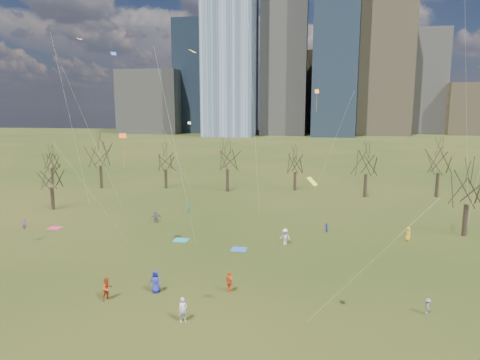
% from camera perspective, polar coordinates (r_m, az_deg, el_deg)
% --- Properties ---
extents(ground, '(500.00, 500.00, 0.00)m').
position_cam_1_polar(ground, '(38.66, -3.03, -13.30)').
color(ground, black).
rests_on(ground, ground).
extents(downtown_skyline, '(212.50, 78.00, 118.00)m').
position_cam_1_polar(downtown_skyline, '(246.73, 7.36, 15.18)').
color(downtown_skyline, slate).
rests_on(downtown_skyline, ground).
extents(bare_tree_row, '(113.04, 29.80, 9.50)m').
position_cam_1_polar(bare_tree_row, '(72.93, 3.22, 2.61)').
color(bare_tree_row, black).
rests_on(bare_tree_row, ground).
extents(blanket_teal, '(1.60, 1.50, 0.03)m').
position_cam_1_polar(blanket_teal, '(50.03, -7.87, -7.94)').
color(blanket_teal, teal).
rests_on(blanket_teal, ground).
extents(blanket_navy, '(1.60, 1.50, 0.03)m').
position_cam_1_polar(blanket_navy, '(46.51, -0.13, -9.22)').
color(blanket_navy, blue).
rests_on(blanket_navy, ground).
extents(blanket_crimson, '(1.60, 1.50, 0.03)m').
position_cam_1_polar(blanket_crimson, '(59.21, -23.48, -5.88)').
color(blanket_crimson, '#CC284E').
rests_on(blanket_crimson, ground).
extents(person_0, '(0.98, 0.69, 1.89)m').
position_cam_1_polar(person_0, '(36.74, -11.21, -13.15)').
color(person_0, navy).
rests_on(person_0, ground).
extents(person_1, '(0.78, 0.73, 1.79)m').
position_cam_1_polar(person_1, '(31.95, -7.60, -16.78)').
color(person_1, silver).
rests_on(person_1, ground).
extents(person_2, '(1.11, 1.17, 1.91)m').
position_cam_1_polar(person_2, '(36.36, -17.26, -13.64)').
color(person_2, '#C0461B').
rests_on(person_2, ground).
extents(person_3, '(0.51, 0.83, 1.24)m').
position_cam_1_polar(person_3, '(35.57, 23.75, -15.18)').
color(person_3, slate).
rests_on(person_3, ground).
extents(person_4, '(0.99, 1.06, 1.75)m').
position_cam_1_polar(person_4, '(36.20, -1.41, -13.43)').
color(person_4, '#F6571B').
rests_on(person_4, ground).
extents(person_7, '(0.58, 0.63, 1.45)m').
position_cam_1_polar(person_7, '(60.12, -26.86, -5.20)').
color(person_7, '#8E4890').
rests_on(person_7, ground).
extents(person_8, '(0.55, 0.65, 1.17)m').
position_cam_1_polar(person_8, '(53.42, 11.41, -6.26)').
color(person_8, '#292EB3').
rests_on(person_8, ground).
extents(person_9, '(1.30, 0.98, 1.80)m').
position_cam_1_polar(person_9, '(48.12, 6.02, -7.52)').
color(person_9, silver).
rests_on(person_9, ground).
extents(person_11, '(1.54, 1.15, 1.61)m').
position_cam_1_polar(person_11, '(57.69, -11.15, -4.83)').
color(person_11, '#5A5A5E').
rests_on(person_11, ground).
extents(person_12, '(0.65, 0.87, 1.60)m').
position_cam_1_polar(person_12, '(52.80, 21.51, -6.71)').
color(person_12, yellow).
rests_on(person_12, ground).
extents(person_13, '(0.60, 0.66, 1.51)m').
position_cam_1_polar(person_13, '(61.70, -6.85, -3.81)').
color(person_13, '#1A7859').
rests_on(person_13, ground).
extents(kites_airborne, '(63.82, 47.77, 31.05)m').
position_cam_1_polar(kites_airborne, '(50.07, 3.80, 7.31)').
color(kites_airborne, orange).
rests_on(kites_airborne, ground).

